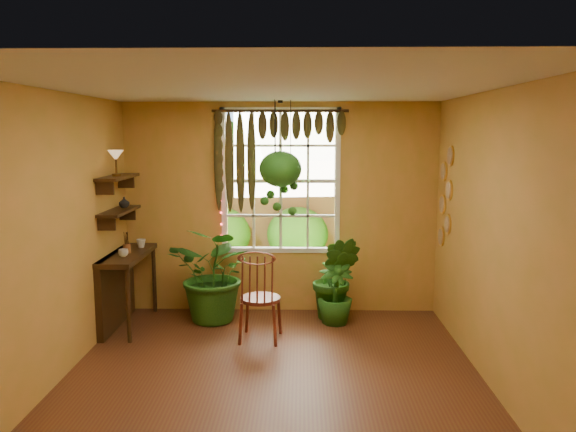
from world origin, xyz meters
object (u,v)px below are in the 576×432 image
Objects in this scene: windsor_chair at (260,310)px; potted_plant_mid at (336,278)px; hanging_basket at (280,171)px; potted_plant_left at (216,274)px; counter_ledge at (120,281)px.

windsor_chair reaches higher than potted_plant_mid.
potted_plant_mid is at bearing -3.05° from hanging_basket.
hanging_basket reaches higher than potted_plant_left.
hanging_basket is (0.20, 0.79, 1.50)m from windsor_chair.
hanging_basket is (1.92, 0.34, 1.30)m from counter_ledge.
potted_plant_mid is at bearing 6.57° from counter_ledge.
potted_plant_mid is 1.49m from hanging_basket.
potted_plant_left is 1.14× the size of potted_plant_mid.
counter_ledge is at bearing -170.04° from hanging_basket.
counter_ledge is at bearing -170.38° from potted_plant_left.
hanging_basket reaches higher than counter_ledge.
hanging_basket is (0.78, 0.14, 1.25)m from potted_plant_left.
windsor_chair is 0.86× the size of hanging_basket.
hanging_basket is at bearing 81.02° from windsor_chair.
counter_ledge is 1.14× the size of potted_plant_mid.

